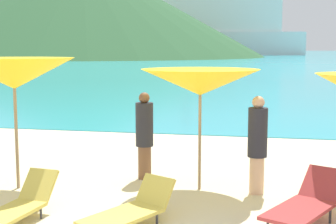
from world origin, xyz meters
name	(u,v)px	position (x,y,z in m)	size (l,w,h in m)	color
ground_plane	(221,137)	(0.00, 10.00, -0.15)	(50.00, 100.00, 0.30)	beige
ocean_water	(269,53)	(0.00, 229.28, 0.01)	(650.00, 440.00, 0.02)	#2DADBC
headland_hill	(82,7)	(-50.77, 128.40, 13.87)	(101.19, 101.19, 27.73)	#2D5B33
umbrella_2	(14,74)	(-2.93, 3.37, 2.02)	(2.25, 2.25, 2.29)	#9E7F59
umbrella_3	(200,82)	(0.21, 3.95, 1.87)	(2.15, 2.15, 2.10)	#9E7F59
lounge_chair_7	(307,202)	(1.92, 2.55, 0.31)	(1.29, 1.77, 0.67)	#A53333
lounge_chair_8	(131,209)	(-0.45, 1.91, 0.26)	(1.16, 1.53, 0.60)	#D8BF4C
lounge_chair_9	(19,204)	(-2.07, 1.81, 0.25)	(0.69, 1.53, 0.62)	#D8BF4C
beachgoer_0	(144,134)	(-0.91, 4.44, 0.86)	(0.33, 0.33, 1.64)	brown
beachgoer_1	(257,143)	(1.19, 3.89, 0.88)	(0.33, 0.33, 1.66)	#DBAA84
cruise_ship	(209,29)	(-19.96, 168.64, 8.99)	(65.07, 19.80, 23.29)	white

